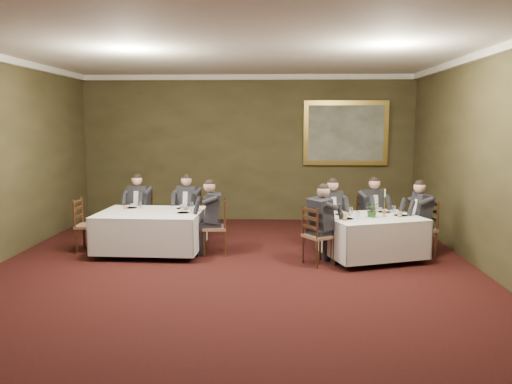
# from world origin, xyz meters

# --- Properties ---
(ground) EXTENTS (10.00, 10.00, 0.00)m
(ground) POSITION_xyz_m (0.00, 0.00, 0.00)
(ground) COLOR black
(ground) RESTS_ON ground
(ceiling) EXTENTS (8.00, 10.00, 0.10)m
(ceiling) POSITION_xyz_m (0.00, 0.00, 3.50)
(ceiling) COLOR silver
(ceiling) RESTS_ON back_wall
(back_wall) EXTENTS (8.00, 0.10, 3.50)m
(back_wall) POSITION_xyz_m (0.00, 5.00, 1.75)
(back_wall) COLOR #312E18
(back_wall) RESTS_ON ground
(front_wall) EXTENTS (8.00, 0.10, 3.50)m
(front_wall) POSITION_xyz_m (0.00, -5.00, 1.75)
(front_wall) COLOR #312E18
(front_wall) RESTS_ON ground
(right_wall) EXTENTS (0.10, 10.00, 3.50)m
(right_wall) POSITION_xyz_m (4.00, 0.00, 1.75)
(right_wall) COLOR #312E18
(right_wall) RESTS_ON ground
(crown_molding) EXTENTS (8.00, 10.00, 0.12)m
(crown_molding) POSITION_xyz_m (0.00, 0.00, 3.44)
(crown_molding) COLOR white
(crown_molding) RESTS_ON back_wall
(table_main) EXTENTS (1.91, 1.67, 0.67)m
(table_main) POSITION_xyz_m (2.35, 1.41, 0.45)
(table_main) COLOR black
(table_main) RESTS_ON ground
(table_second) EXTENTS (1.91, 1.48, 0.67)m
(table_second) POSITION_xyz_m (-1.59, 1.73, 0.45)
(table_second) COLOR black
(table_second) RESTS_ON ground
(chair_main_backleft) EXTENTS (0.57, 0.56, 1.00)m
(chair_main_backleft) POSITION_xyz_m (1.68, 2.05, 0.28)
(chair_main_backleft) COLOR brown
(chair_main_backleft) RESTS_ON ground
(diner_main_backleft) EXTENTS (0.56, 0.60, 1.35)m
(diner_main_backleft) POSITION_xyz_m (1.69, 2.04, 0.51)
(diner_main_backleft) COLOR black
(diner_main_backleft) RESTS_ON chair_main_backleft
(chair_main_backright) EXTENTS (0.57, 0.56, 1.00)m
(chair_main_backright) POSITION_xyz_m (2.50, 2.32, 0.28)
(chair_main_backright) COLOR brown
(chair_main_backright) RESTS_ON ground
(diner_main_backright) EXTENTS (0.56, 0.60, 1.35)m
(diner_main_backright) POSITION_xyz_m (2.50, 2.31, 0.51)
(diner_main_backright) COLOR black
(diner_main_backright) RESTS_ON chair_main_backright
(chair_main_endleft) EXTENTS (0.59, 0.60, 1.00)m
(chair_main_endleft) POSITION_xyz_m (1.40, 1.08, 0.28)
(chair_main_endleft) COLOR brown
(chair_main_endleft) RESTS_ON ground
(diner_main_endleft) EXTENTS (0.62, 0.60, 1.35)m
(diner_main_endleft) POSITION_xyz_m (1.41, 1.09, 0.51)
(diner_main_endleft) COLOR black
(diner_main_endleft) RESTS_ON chair_main_endleft
(chair_main_endright) EXTENTS (0.49, 0.50, 1.00)m
(chair_main_endright) POSITION_xyz_m (3.31, 1.73, 0.28)
(chair_main_endright) COLOR brown
(chair_main_endright) RESTS_ON ground
(diner_main_endright) EXTENTS (0.54, 0.47, 1.35)m
(diner_main_endright) POSITION_xyz_m (3.30, 1.72, 0.51)
(diner_main_endright) COLOR black
(diner_main_endright) RESTS_ON chair_main_endright
(chair_sec_backleft) EXTENTS (0.52, 0.50, 1.00)m
(chair_sec_backleft) POSITION_xyz_m (-2.05, 2.70, 0.28)
(chair_sec_backleft) COLOR brown
(chair_sec_backleft) RESTS_ON ground
(diner_sec_backleft) EXTENTS (0.49, 0.55, 1.35)m
(diner_sec_backleft) POSITION_xyz_m (-2.06, 2.69, 0.51)
(diner_sec_backleft) COLOR black
(diner_sec_backleft) RESTS_ON chair_sec_backleft
(chair_sec_backright) EXTENTS (0.54, 0.53, 1.00)m
(chair_sec_backright) POSITION_xyz_m (-1.05, 2.67, 0.28)
(chair_sec_backright) COLOR brown
(chair_sec_backright) RESTS_ON ground
(diner_sec_backright) EXTENTS (0.52, 0.58, 1.35)m
(diner_sec_backright) POSITION_xyz_m (-1.06, 2.66, 0.51)
(diner_sec_backright) COLOR black
(diner_sec_backright) RESTS_ON chair_sec_backright
(chair_sec_endright) EXTENTS (0.46, 0.48, 1.00)m
(chair_sec_endright) POSITION_xyz_m (-0.41, 1.69, 0.28)
(chair_sec_endright) COLOR brown
(chair_sec_endright) RESTS_ON ground
(diner_sec_endright) EXTENTS (0.52, 0.45, 1.35)m
(diner_sec_endright) POSITION_xyz_m (-0.43, 1.69, 0.51)
(diner_sec_endright) COLOR black
(diner_sec_endright) RESTS_ON chair_sec_endright
(chair_sec_endleft) EXTENTS (0.42, 0.44, 1.00)m
(chair_sec_endleft) POSITION_xyz_m (-2.77, 1.77, 0.28)
(chair_sec_endleft) COLOR brown
(chair_sec_endleft) RESTS_ON ground
(centerpiece) EXTENTS (0.29, 0.26, 0.28)m
(centerpiece) POSITION_xyz_m (2.34, 1.34, 0.90)
(centerpiece) COLOR #2D5926
(centerpiece) RESTS_ON table_main
(candlestick) EXTENTS (0.07, 0.07, 0.49)m
(candlestick) POSITION_xyz_m (2.56, 1.43, 0.94)
(candlestick) COLOR #AA8A33
(candlestick) RESTS_ON table_main
(place_setting_table_main) EXTENTS (0.33, 0.31, 0.14)m
(place_setting_table_main) POSITION_xyz_m (1.89, 1.61, 0.80)
(place_setting_table_main) COLOR white
(place_setting_table_main) RESTS_ON table_main
(place_setting_table_second) EXTENTS (0.33, 0.31, 0.14)m
(place_setting_table_second) POSITION_xyz_m (-2.02, 2.17, 0.80)
(place_setting_table_second) COLOR white
(place_setting_table_second) RESTS_ON table_second
(painting) EXTENTS (2.01, 0.09, 1.54)m
(painting) POSITION_xyz_m (2.35, 4.94, 2.12)
(painting) COLOR gold
(painting) RESTS_ON back_wall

